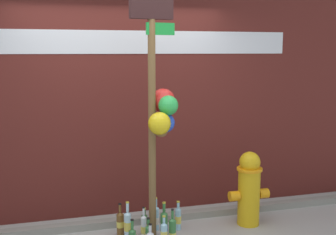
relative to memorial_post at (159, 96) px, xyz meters
name	(u,v)px	position (x,y,z in m)	size (l,w,h in m)	color
building_wall	(117,59)	(-0.28, 0.92, 0.36)	(10.00, 0.21, 3.76)	#561E19
curb_strip	(126,221)	(-0.28, 0.45, -1.48)	(8.00, 0.12, 0.08)	gray
memorial_post	(159,96)	(0.00, 0.00, 0.00)	(0.49, 0.49, 2.64)	brown
fire_hydrant	(249,188)	(1.08, 0.10, -1.09)	(0.48, 0.29, 0.85)	gold
bottle_0	(148,235)	(-0.15, -0.14, -1.41)	(0.07, 0.07, 0.30)	#337038
bottle_2	(164,225)	(0.04, -0.02, -1.37)	(0.08, 0.08, 0.40)	#337038
bottle_3	(178,218)	(0.26, 0.17, -1.39)	(0.07, 0.07, 0.33)	#93CCE0
bottle_4	(156,218)	(0.02, 0.22, -1.38)	(0.07, 0.07, 0.37)	#93CCE0
bottle_5	(144,224)	(-0.13, 0.15, -1.40)	(0.07, 0.07, 0.30)	#337038
bottle_6	(128,225)	(-0.33, 0.06, -1.36)	(0.08, 0.08, 0.42)	#B2DBEA
bottle_7	(172,233)	(0.07, -0.23, -1.37)	(0.08, 0.08, 0.40)	#337038
bottle_8	(120,224)	(-0.40, 0.16, -1.38)	(0.08, 0.08, 0.37)	brown
bottle_10	(144,228)	(-0.18, -0.02, -1.38)	(0.06, 0.06, 0.38)	silver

